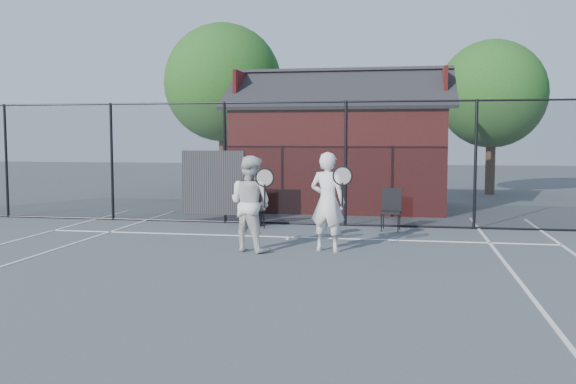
% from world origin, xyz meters
% --- Properties ---
extents(ground, '(80.00, 80.00, 0.00)m').
position_xyz_m(ground, '(0.00, 0.00, 0.00)').
color(ground, '#44494D').
rests_on(ground, ground).
extents(court_lines, '(11.02, 18.00, 0.01)m').
position_xyz_m(court_lines, '(0.00, -1.32, 0.01)').
color(court_lines, silver).
rests_on(court_lines, ground).
extents(fence, '(22.04, 3.00, 3.00)m').
position_xyz_m(fence, '(-0.30, 5.00, 1.45)').
color(fence, black).
rests_on(fence, ground).
extents(clubhouse, '(6.50, 4.36, 4.19)m').
position_xyz_m(clubhouse, '(0.50, 9.00, 1.61)').
color(clubhouse, maroon).
rests_on(clubhouse, ground).
extents(tree_left, '(4.48, 4.48, 6.44)m').
position_xyz_m(tree_left, '(-4.50, 13.50, 4.19)').
color(tree_left, '#372916').
rests_on(tree_left, ground).
extents(tree_right, '(3.97, 3.97, 5.70)m').
position_xyz_m(tree_right, '(5.50, 14.50, 3.71)').
color(tree_right, '#372916').
rests_on(tree_right, ground).
extents(player_front, '(0.88, 0.70, 1.86)m').
position_xyz_m(player_front, '(1.00, 1.50, 0.94)').
color(player_front, silver).
rests_on(player_front, ground).
extents(player_back, '(1.07, 0.97, 1.79)m').
position_xyz_m(player_back, '(-0.43, 1.25, 0.90)').
color(player_back, silver).
rests_on(player_back, ground).
extents(chair_left, '(0.58, 0.60, 0.98)m').
position_xyz_m(chair_left, '(-1.06, 4.33, 0.49)').
color(chair_left, black).
rests_on(chair_left, ground).
extents(chair_right, '(0.49, 0.51, 0.94)m').
position_xyz_m(chair_right, '(2.10, 4.37, 0.47)').
color(chair_right, black).
rests_on(chair_right, ground).
extents(waste_bin, '(0.58, 0.58, 0.79)m').
position_xyz_m(waste_bin, '(-1.25, 4.60, 0.39)').
color(waste_bin, '#252525').
rests_on(waste_bin, ground).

